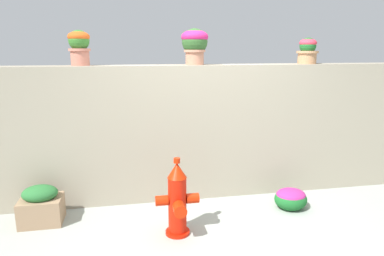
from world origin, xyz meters
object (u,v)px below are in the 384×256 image
at_px(potted_plant_3, 308,50).
at_px(flower_bush_left, 291,198).
at_px(fire_hydrant, 177,201).
at_px(planter_box, 41,205).
at_px(potted_plant_1, 79,45).
at_px(potted_plant_2, 195,43).

distance_m(potted_plant_3, flower_bush_left, 1.92).
xyz_separation_m(fire_hydrant, planter_box, (-1.46, 0.51, -0.17)).
bearing_deg(flower_bush_left, potted_plant_3, 56.23).
height_order(flower_bush_left, planter_box, planter_box).
bearing_deg(potted_plant_1, potted_plant_3, -0.53).
distance_m(potted_plant_1, potted_plant_3, 2.86).
bearing_deg(fire_hydrant, potted_plant_2, 69.41).
bearing_deg(flower_bush_left, potted_plant_2, 149.61).
bearing_deg(potted_plant_3, flower_bush_left, -123.77).
relative_size(fire_hydrant, flower_bush_left, 2.10).
bearing_deg(fire_hydrant, potted_plant_1, 134.66).
xyz_separation_m(potted_plant_1, potted_plant_3, (2.86, -0.03, -0.06)).
bearing_deg(planter_box, potted_plant_2, 14.23).
bearing_deg(potted_plant_1, potted_plant_2, -1.10).
bearing_deg(potted_plant_2, fire_hydrant, -110.59).
bearing_deg(fire_hydrant, planter_box, 160.63).
bearing_deg(planter_box, flower_bush_left, -3.30).
xyz_separation_m(potted_plant_2, potted_plant_3, (1.50, -0.00, -0.08)).
bearing_deg(fire_hydrant, potted_plant_3, 27.64).
height_order(potted_plant_2, fire_hydrant, potted_plant_2).
height_order(fire_hydrant, flower_bush_left, fire_hydrant).
height_order(potted_plant_1, potted_plant_2, potted_plant_2).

